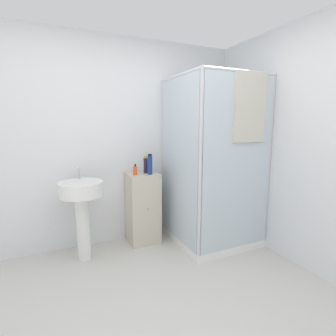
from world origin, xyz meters
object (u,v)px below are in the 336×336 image
shampoo_bottle_tall_black (146,165)px  lotion_bottle_white (138,169)px  soap_dispenser (135,171)px  shampoo_bottle_blue (150,164)px  sink (82,202)px

shampoo_bottle_tall_black → lotion_bottle_white: bearing=158.9°
soap_dispenser → lotion_bottle_white: size_ratio=0.97×
shampoo_bottle_tall_black → lotion_bottle_white: shampoo_bottle_tall_black is taller
shampoo_bottle_tall_black → shampoo_bottle_blue: 0.10m
sink → shampoo_bottle_tall_black: shampoo_bottle_tall_black is taller
soap_dispenser → shampoo_bottle_tall_black: bearing=23.2°
shampoo_bottle_blue → sink: bearing=-175.6°
shampoo_bottle_tall_black → lotion_bottle_white: size_ratio=1.54×
shampoo_bottle_blue → lotion_bottle_white: (-0.11, 0.13, -0.07)m
soap_dispenser → shampoo_bottle_blue: 0.19m
shampoo_bottle_tall_black → shampoo_bottle_blue: bearing=-78.6°
soap_dispenser → lotion_bottle_white: (0.06, 0.10, 0.00)m
soap_dispenser → shampoo_bottle_blue: (0.18, -0.03, 0.07)m
shampoo_bottle_blue → shampoo_bottle_tall_black: bearing=101.4°
sink → soap_dispenser: soap_dispenser is taller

